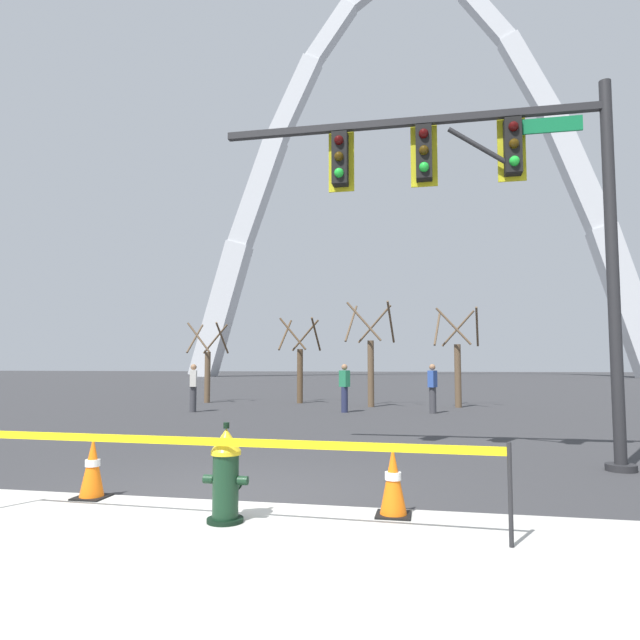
% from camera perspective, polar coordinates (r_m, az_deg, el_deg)
% --- Properties ---
extents(ground_plane, '(240.00, 240.00, 0.00)m').
position_cam_1_polar(ground_plane, '(6.97, -9.20, -17.55)').
color(ground_plane, '#333335').
extents(fire_hydrant, '(0.46, 0.48, 0.99)m').
position_cam_1_polar(fire_hydrant, '(5.87, -9.59, -15.37)').
color(fire_hydrant, black).
rests_on(fire_hydrant, ground).
extents(caution_tape_barrier, '(5.40, 0.22, 0.90)m').
position_cam_1_polar(caution_tape_barrier, '(5.68, -10.09, -14.12)').
color(caution_tape_barrier, '#232326').
rests_on(caution_tape_barrier, ground).
extents(traffic_cone_by_hydrant, '(0.36, 0.36, 0.73)m').
position_cam_1_polar(traffic_cone_by_hydrant, '(6.08, 7.48, -16.05)').
color(traffic_cone_by_hydrant, black).
rests_on(traffic_cone_by_hydrant, ground).
extents(traffic_cone_mid_sidewalk, '(0.36, 0.36, 0.73)m').
position_cam_1_polar(traffic_cone_mid_sidewalk, '(7.30, -22.24, -13.81)').
color(traffic_cone_mid_sidewalk, black).
rests_on(traffic_cone_mid_sidewalk, ground).
extents(traffic_signal_gantry, '(6.42, 0.44, 6.00)m').
position_cam_1_polar(traffic_signal_gantry, '(9.55, 17.13, 12.03)').
color(traffic_signal_gantry, '#232326').
rests_on(traffic_signal_gantry, ground).
extents(monument_arch, '(57.67, 2.98, 53.76)m').
position_cam_1_polar(monument_arch, '(73.30, 9.06, 12.93)').
color(monument_arch, silver).
rests_on(monument_arch, ground).
extents(tree_far_left, '(1.54, 1.55, 3.30)m').
position_cam_1_polar(tree_far_left, '(23.73, -11.43, -4.75)').
color(tree_far_left, brown).
rests_on(tree_far_left, ground).
extents(tree_left_mid, '(1.62, 1.62, 3.47)m').
position_cam_1_polar(tree_left_mid, '(22.98, -2.07, -4.65)').
color(tree_left_mid, brown).
rests_on(tree_left_mid, ground).
extents(tree_center_left, '(1.80, 1.81, 3.89)m').
position_cam_1_polar(tree_center_left, '(21.01, 5.20, -4.14)').
color(tree_center_left, brown).
rests_on(tree_center_left, ground).
extents(tree_center_right, '(1.69, 1.70, 3.65)m').
position_cam_1_polar(tree_center_right, '(21.28, 13.88, -4.31)').
color(tree_center_right, brown).
rests_on(tree_center_right, ground).
extents(pedestrian_walking_left, '(0.39, 0.37, 1.59)m').
position_cam_1_polar(pedestrian_walking_left, '(18.55, 2.52, -6.91)').
color(pedestrian_walking_left, '#232847').
rests_on(pedestrian_walking_left, ground).
extents(pedestrian_standing_center, '(0.32, 0.39, 1.59)m').
position_cam_1_polar(pedestrian_standing_center, '(18.52, 11.44, -6.83)').
color(pedestrian_standing_center, '#38383D').
rests_on(pedestrian_standing_center, ground).
extents(pedestrian_walking_right, '(0.29, 0.38, 1.59)m').
position_cam_1_polar(pedestrian_walking_right, '(19.17, -12.83, -6.72)').
color(pedestrian_walking_right, '#38383D').
rests_on(pedestrian_walking_right, ground).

